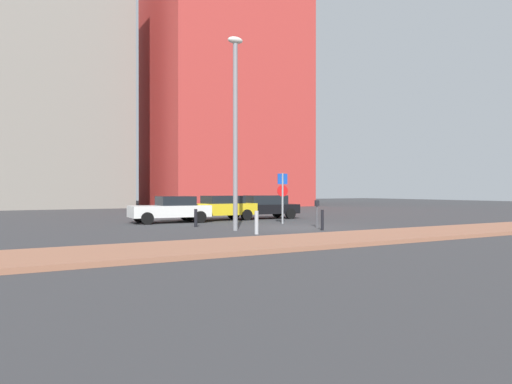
{
  "coord_description": "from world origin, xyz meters",
  "views": [
    {
      "loc": [
        -12.25,
        -17.92,
        1.76
      ],
      "look_at": [
        -0.84,
        2.43,
        1.67
      ],
      "focal_mm": 32.42,
      "sensor_mm": 36.0,
      "label": 1
    }
  ],
  "objects_px": {
    "parking_sign_post": "(283,192)",
    "street_lamp": "(235,119)",
    "parked_car_white": "(171,209)",
    "traffic_bollard_far": "(322,220)",
    "parked_car_yellow": "(218,207)",
    "traffic_bollard_near": "(257,223)",
    "traffic_bollard_mid": "(196,218)",
    "parked_car_black": "(263,206)",
    "parking_meter": "(317,210)"
  },
  "relations": [
    {
      "from": "parking_sign_post",
      "to": "street_lamp",
      "type": "distance_m",
      "value": 5.62
    },
    {
      "from": "parked_car_white",
      "to": "traffic_bollard_far",
      "type": "xyz_separation_m",
      "value": [
        4.21,
        -7.92,
        -0.29
      ]
    },
    {
      "from": "parked_car_yellow",
      "to": "traffic_bollard_near",
      "type": "distance_m",
      "value": 8.95
    },
    {
      "from": "parking_sign_post",
      "to": "traffic_bollard_mid",
      "type": "relative_size",
      "value": 3.09
    },
    {
      "from": "street_lamp",
      "to": "traffic_bollard_near",
      "type": "bearing_deg",
      "value": -90.85
    },
    {
      "from": "parked_car_black",
      "to": "traffic_bollard_mid",
      "type": "distance_m",
      "value": 7.32
    },
    {
      "from": "parking_sign_post",
      "to": "parking_meter",
      "type": "distance_m",
      "value": 2.89
    },
    {
      "from": "parked_car_yellow",
      "to": "parking_meter",
      "type": "relative_size",
      "value": 3.56
    },
    {
      "from": "parked_car_yellow",
      "to": "parking_meter",
      "type": "height_order",
      "value": "parked_car_yellow"
    },
    {
      "from": "parked_car_yellow",
      "to": "parking_sign_post",
      "type": "xyz_separation_m",
      "value": [
        1.75,
        -4.34,
        0.91
      ]
    },
    {
      "from": "parked_car_yellow",
      "to": "traffic_bollard_far",
      "type": "bearing_deg",
      "value": -82.19
    },
    {
      "from": "parking_meter",
      "to": "traffic_bollard_mid",
      "type": "relative_size",
      "value": 1.5
    },
    {
      "from": "parking_meter",
      "to": "traffic_bollard_mid",
      "type": "xyz_separation_m",
      "value": [
        -4.9,
        3.07,
        -0.41
      ]
    },
    {
      "from": "parking_meter",
      "to": "traffic_bollard_near",
      "type": "xyz_separation_m",
      "value": [
        -4.16,
        -1.56,
        -0.37
      ]
    },
    {
      "from": "parked_car_black",
      "to": "traffic_bollard_near",
      "type": "relative_size",
      "value": 4.78
    },
    {
      "from": "parking_meter",
      "to": "street_lamp",
      "type": "xyz_separation_m",
      "value": [
        -4.13,
        0.39,
        4.03
      ]
    },
    {
      "from": "parked_car_white",
      "to": "parking_sign_post",
      "type": "bearing_deg",
      "value": -38.15
    },
    {
      "from": "parked_car_white",
      "to": "parking_meter",
      "type": "distance_m",
      "value": 8.2
    },
    {
      "from": "parked_car_yellow",
      "to": "traffic_bollard_mid",
      "type": "distance_m",
      "value": 5.03
    },
    {
      "from": "parked_car_black",
      "to": "traffic_bollard_mid",
      "type": "xyz_separation_m",
      "value": [
        -6.1,
        -4.03,
        -0.33
      ]
    },
    {
      "from": "traffic_bollard_near",
      "to": "traffic_bollard_far",
      "type": "height_order",
      "value": "traffic_bollard_near"
    },
    {
      "from": "parked_car_black",
      "to": "parking_meter",
      "type": "height_order",
      "value": "parked_car_black"
    },
    {
      "from": "parked_car_yellow",
      "to": "traffic_bollard_far",
      "type": "relative_size",
      "value": 5.06
    },
    {
      "from": "parked_car_white",
      "to": "traffic_bollard_mid",
      "type": "height_order",
      "value": "parked_car_white"
    },
    {
      "from": "parked_car_yellow",
      "to": "traffic_bollard_mid",
      "type": "bearing_deg",
      "value": -126.51
    },
    {
      "from": "parked_car_white",
      "to": "parked_car_black",
      "type": "relative_size",
      "value": 0.96
    },
    {
      "from": "traffic_bollard_near",
      "to": "traffic_bollard_mid",
      "type": "xyz_separation_m",
      "value": [
        -0.74,
        4.62,
        -0.04
      ]
    },
    {
      "from": "traffic_bollard_far",
      "to": "parking_meter",
      "type": "bearing_deg",
      "value": 61.78
    },
    {
      "from": "street_lamp",
      "to": "traffic_bollard_near",
      "type": "xyz_separation_m",
      "value": [
        -0.03,
        -1.94,
        -4.41
      ]
    },
    {
      "from": "parking_meter",
      "to": "traffic_bollard_far",
      "type": "relative_size",
      "value": 1.42
    },
    {
      "from": "traffic_bollard_near",
      "to": "traffic_bollard_far",
      "type": "distance_m",
      "value": 3.41
    },
    {
      "from": "parked_car_yellow",
      "to": "street_lamp",
      "type": "height_order",
      "value": "street_lamp"
    },
    {
      "from": "traffic_bollard_near",
      "to": "traffic_bollard_far",
      "type": "xyz_separation_m",
      "value": [
        3.41,
        0.16,
        -0.02
      ]
    },
    {
      "from": "parked_car_black",
      "to": "parking_sign_post",
      "type": "relative_size",
      "value": 1.69
    },
    {
      "from": "parked_car_black",
      "to": "traffic_bollard_near",
      "type": "xyz_separation_m",
      "value": [
        -5.36,
        -8.66,
        -0.29
      ]
    },
    {
      "from": "parked_car_black",
      "to": "parking_sign_post",
      "type": "distance_m",
      "value": 4.64
    },
    {
      "from": "street_lamp",
      "to": "parked_car_yellow",
      "type": "bearing_deg",
      "value": 71.75
    },
    {
      "from": "parking_sign_post",
      "to": "traffic_bollard_near",
      "type": "height_order",
      "value": "parking_sign_post"
    },
    {
      "from": "parked_car_white",
      "to": "traffic_bollard_near",
      "type": "distance_m",
      "value": 8.13
    },
    {
      "from": "parked_car_black",
      "to": "traffic_bollard_mid",
      "type": "relative_size",
      "value": 5.22
    },
    {
      "from": "street_lamp",
      "to": "traffic_bollard_near",
      "type": "distance_m",
      "value": 4.81
    },
    {
      "from": "parking_meter",
      "to": "traffic_bollard_near",
      "type": "bearing_deg",
      "value": -159.47
    },
    {
      "from": "parked_car_white",
      "to": "street_lamp",
      "type": "distance_m",
      "value": 7.45
    },
    {
      "from": "parked_car_white",
      "to": "parking_sign_post",
      "type": "height_order",
      "value": "parking_sign_post"
    },
    {
      "from": "parking_sign_post",
      "to": "traffic_bollard_far",
      "type": "distance_m",
      "value": 4.37
    },
    {
      "from": "parked_car_black",
      "to": "traffic_bollard_near",
      "type": "height_order",
      "value": "parked_car_black"
    },
    {
      "from": "parked_car_yellow",
      "to": "street_lamp",
      "type": "xyz_separation_m",
      "value": [
        -2.22,
        -6.72,
        4.11
      ]
    },
    {
      "from": "parked_car_white",
      "to": "parking_sign_post",
      "type": "xyz_separation_m",
      "value": [
        4.79,
        -3.76,
        0.93
      ]
    },
    {
      "from": "traffic_bollard_near",
      "to": "parked_car_yellow",
      "type": "bearing_deg",
      "value": 75.47
    },
    {
      "from": "parked_car_white",
      "to": "parked_car_black",
      "type": "distance_m",
      "value": 6.18
    }
  ]
}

